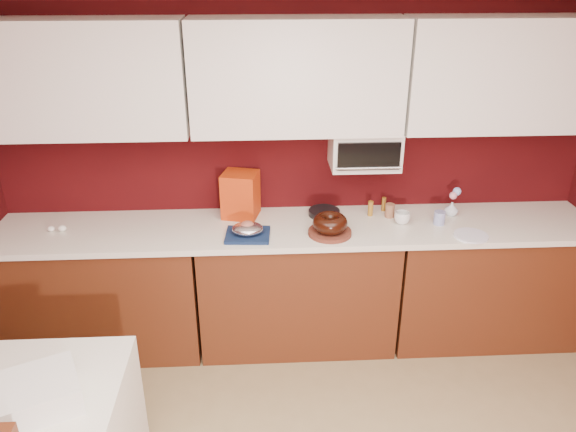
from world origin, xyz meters
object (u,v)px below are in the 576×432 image
(toaster_oven, at_px, (364,148))
(coffee_mug, at_px, (402,217))
(foil_ham_nest, at_px, (248,229))
(newspaper_stack, at_px, (33,395))
(bundt_cake, at_px, (330,223))
(blue_jar, at_px, (439,218))
(pandoro_box, at_px, (241,195))
(flower_vase, at_px, (451,208))

(toaster_oven, xyz_separation_m, coffee_mug, (0.25, -0.17, -0.43))
(foil_ham_nest, relative_size, coffee_mug, 2.00)
(foil_ham_nest, height_order, newspaper_stack, foil_ham_nest)
(coffee_mug, bearing_deg, bundt_cake, -164.98)
(foil_ham_nest, xyz_separation_m, blue_jar, (1.27, 0.12, -0.01))
(pandoro_box, distance_m, coffee_mug, 1.09)
(bundt_cake, bearing_deg, flower_vase, 15.64)
(pandoro_box, bearing_deg, newspaper_stack, -104.15)
(bundt_cake, bearing_deg, coffee_mug, 15.02)
(foil_ham_nest, bearing_deg, blue_jar, 5.18)
(coffee_mug, bearing_deg, blue_jar, -4.91)
(pandoro_box, bearing_deg, flower_vase, 11.04)
(pandoro_box, distance_m, blue_jar, 1.34)
(toaster_oven, relative_size, flower_vase, 4.09)
(toaster_oven, bearing_deg, flower_vase, -5.29)
(blue_jar, bearing_deg, coffee_mug, 175.09)
(bundt_cake, distance_m, flower_vase, 0.90)
(newspaper_stack, bearing_deg, toaster_oven, 43.25)
(toaster_oven, bearing_deg, bundt_cake, -129.96)
(toaster_oven, height_order, blue_jar, toaster_oven)
(toaster_oven, relative_size, blue_jar, 5.03)
(foil_ham_nest, height_order, blue_jar, foil_ham_nest)
(toaster_oven, distance_m, pandoro_box, 0.89)
(flower_vase, bearing_deg, pandoro_box, 176.98)
(foil_ham_nest, height_order, coffee_mug, coffee_mug)
(coffee_mug, height_order, flower_vase, flower_vase)
(pandoro_box, distance_m, flower_vase, 1.45)
(coffee_mug, relative_size, newspaper_stack, 0.27)
(blue_jar, distance_m, flower_vase, 0.18)
(toaster_oven, height_order, pandoro_box, toaster_oven)
(toaster_oven, distance_m, newspaper_stack, 2.38)
(pandoro_box, height_order, flower_vase, pandoro_box)
(foil_ham_nest, relative_size, flower_vase, 1.81)
(bundt_cake, height_order, pandoro_box, pandoro_box)
(toaster_oven, xyz_separation_m, newspaper_stack, (-1.69, -1.59, -0.56))
(foil_ham_nest, distance_m, pandoro_box, 0.34)
(newspaper_stack, bearing_deg, bundt_cake, 41.87)
(bundt_cake, xyz_separation_m, coffee_mug, (0.50, 0.13, -0.03))
(toaster_oven, xyz_separation_m, foil_ham_nest, (-0.78, -0.30, -0.42))
(flower_vase, relative_size, newspaper_stack, 0.30)
(coffee_mug, relative_size, blue_jar, 1.12)
(bundt_cake, relative_size, flower_vase, 2.04)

